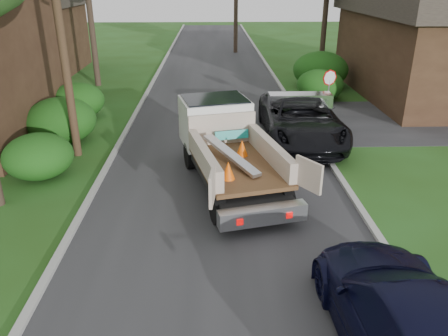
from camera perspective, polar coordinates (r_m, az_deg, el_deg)
name	(u,v)px	position (r m, az deg, el deg)	size (l,w,h in m)	color
ground	(222,217)	(12.66, -0.20, -6.46)	(120.00, 120.00, 0.00)	#254714
road	(217,116)	(21.89, -0.91, 6.80)	(8.00, 90.00, 0.02)	#28282B
curb_left	(134,116)	(22.20, -11.62, 6.70)	(0.20, 90.00, 0.12)	#9E9E99
curb_right	(299,114)	(22.31, 9.76, 6.93)	(0.20, 90.00, 0.12)	#9E9E99
stop_sign	(329,85)	(21.19, 13.56, 10.54)	(0.71, 0.32, 2.48)	slate
utility_pole	(58,15)	(16.80, -20.82, 18.20)	(2.42, 1.25, 10.00)	#382619
house_left_far	(25,28)	(35.65, -24.52, 16.34)	(7.56, 7.56, 6.00)	#362216
house_right	(447,39)	(28.45, 27.09, 14.75)	(9.72, 12.96, 6.20)	#362216
hedge_left_a	(38,156)	(16.15, -23.09, 1.43)	(2.34, 2.34, 1.53)	#104810
hedge_left_b	(61,121)	(19.30, -20.54, 5.83)	(2.86, 2.86, 1.87)	#104810
hedge_left_c	(77,101)	(22.62, -18.61, 8.34)	(2.60, 2.60, 1.70)	#104810
hedge_right_a	(320,85)	(25.32, 12.44, 10.56)	(2.60, 2.60, 1.70)	#104810
hedge_right_b	(320,70)	(28.28, 12.49, 12.42)	(3.38, 3.38, 2.21)	#104810
flatbed_truck	(223,139)	(14.83, -0.09, 3.86)	(4.09, 6.89, 2.45)	black
black_pickup	(301,119)	(18.60, 10.00, 6.33)	(3.07, 6.66, 1.85)	black
navy_suv	(411,326)	(8.63, 23.21, -18.48)	(2.34, 5.75, 1.67)	black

